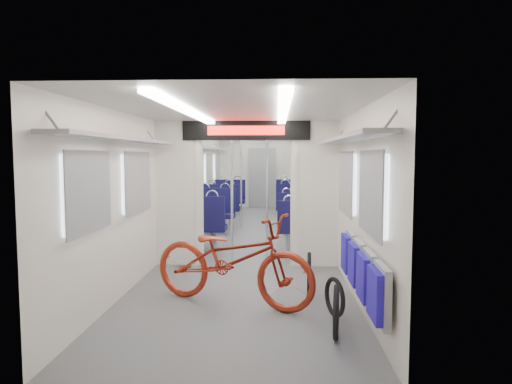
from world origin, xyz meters
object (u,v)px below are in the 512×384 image
(seat_bay_far_right, at_px, (293,198))
(stanchion_near_left, at_px, (232,192))
(flip_bench, at_px, (361,270))
(bike_hoop_b, at_px, (335,299))
(bicycle, at_px, (232,259))
(stanchion_far_left, at_px, (241,181))
(bike_hoop_a, at_px, (336,315))
(stanchion_near_right, at_px, (267,191))
(seat_bay_near_right, at_px, (299,217))
(seat_bay_far_left, at_px, (225,199))
(seat_bay_near_left, at_px, (208,214))
(stanchion_far_right, at_px, (267,180))
(bike_hoop_c, at_px, (309,275))

(seat_bay_far_right, distance_m, stanchion_near_left, 5.26)
(flip_bench, bearing_deg, stanchion_near_left, 118.97)
(bike_hoop_b, bearing_deg, seat_bay_far_right, 91.34)
(bicycle, bearing_deg, stanchion_far_left, 25.49)
(bike_hoop_a, height_order, stanchion_near_right, stanchion_near_right)
(bike_hoop_a, distance_m, stanchion_near_right, 3.78)
(stanchion_near_left, bearing_deg, seat_bay_near_right, 50.76)
(seat_bay_near_right, relative_size, seat_bay_far_left, 0.85)
(seat_bay_near_right, height_order, stanchion_far_left, stanchion_far_left)
(seat_bay_near_left, relative_size, stanchion_far_left, 0.95)
(stanchion_near_left, bearing_deg, seat_bay_far_left, 97.78)
(bike_hoop_b, bearing_deg, stanchion_far_right, 97.85)
(bike_hoop_c, distance_m, seat_bay_far_right, 6.99)
(bike_hoop_a, distance_m, seat_bay_far_right, 8.42)
(bike_hoop_c, height_order, stanchion_far_right, stanchion_far_right)
(stanchion_near_left, height_order, stanchion_far_right, same)
(seat_bay_far_right, height_order, stanchion_far_right, stanchion_far_right)
(seat_bay_far_left, bearing_deg, seat_bay_near_right, -61.07)
(flip_bench, distance_m, seat_bay_near_right, 4.43)
(stanchion_near_left, xyz_separation_m, stanchion_far_right, (0.52, 3.62, 0.00))
(bike_hoop_a, distance_m, bike_hoop_c, 1.43)
(seat_bay_far_right, xyz_separation_m, stanchion_near_right, (-0.62, -4.81, 0.58))
(seat_bay_near_left, bearing_deg, stanchion_far_left, 69.49)
(bicycle, relative_size, stanchion_far_right, 0.90)
(seat_bay_near_right, xyz_separation_m, stanchion_far_right, (-0.69, 2.14, 0.63))
(stanchion_near_left, bearing_deg, stanchion_far_left, 91.71)
(stanchion_far_left, bearing_deg, stanchion_near_right, -77.05)
(seat_bay_far_right, distance_m, stanchion_far_right, 1.73)
(bicycle, bearing_deg, bike_hoop_b, -86.09)
(bike_hoop_b, height_order, seat_bay_near_left, seat_bay_near_left)
(seat_bay_far_left, bearing_deg, bike_hoop_a, -76.34)
(bicycle, relative_size, stanchion_far_left, 0.90)
(stanchion_far_left, distance_m, stanchion_far_right, 0.73)
(flip_bench, distance_m, seat_bay_far_right, 8.04)
(flip_bench, height_order, stanchion_far_left, stanchion_far_left)
(bike_hoop_a, relative_size, stanchion_far_left, 0.23)
(seat_bay_near_right, bearing_deg, stanchion_far_left, 126.71)
(bike_hoop_b, distance_m, seat_bay_near_right, 4.20)
(bicycle, height_order, bike_hoop_a, bicycle)
(flip_bench, xyz_separation_m, seat_bay_near_right, (-0.42, 4.41, -0.06))
(seat_bay_near_right, height_order, seat_bay_far_right, seat_bay_far_right)
(flip_bench, height_order, seat_bay_near_left, seat_bay_near_left)
(flip_bench, height_order, stanchion_near_left, stanchion_near_left)
(seat_bay_near_right, distance_m, seat_bay_far_left, 3.87)
(bike_hoop_c, bearing_deg, bicycle, -155.34)
(bicycle, height_order, stanchion_far_left, stanchion_far_left)
(stanchion_near_right, bearing_deg, stanchion_far_right, 91.12)
(seat_bay_near_left, xyz_separation_m, stanchion_near_right, (1.25, -1.43, 0.59))
(stanchion_near_right, bearing_deg, bike_hoop_a, -78.34)
(seat_bay_far_left, relative_size, seat_bay_far_right, 1.00)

